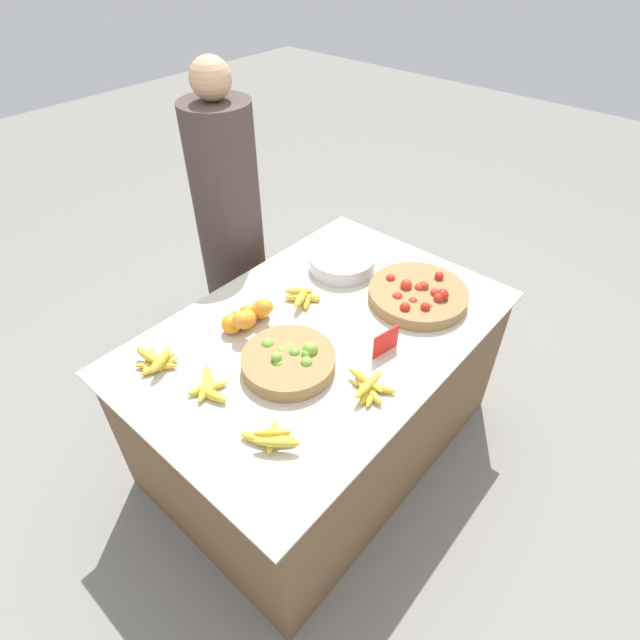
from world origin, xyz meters
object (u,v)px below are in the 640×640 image
object	(u,v)px
price_sign	(386,342)
vendor_person	(232,238)
lime_bowl	(288,361)
tomato_basket	(418,295)
metal_bowl	(342,262)

from	to	relation	value
price_sign	vendor_person	xyz separation A→B (m)	(0.17, 1.08, -0.06)
lime_bowl	tomato_basket	size ratio (longest dim) A/B	0.82
tomato_basket	metal_bowl	bearing A→B (deg)	93.88
lime_bowl	vendor_person	distance (m)	0.99
tomato_basket	vendor_person	size ratio (longest dim) A/B	0.27
lime_bowl	metal_bowl	world-z (taller)	lime_bowl
metal_bowl	price_sign	world-z (taller)	price_sign
lime_bowl	tomato_basket	distance (m)	0.67
metal_bowl	vendor_person	bearing A→B (deg)	104.11
lime_bowl	price_sign	world-z (taller)	price_sign
metal_bowl	vendor_person	world-z (taller)	vendor_person
lime_bowl	metal_bowl	size ratio (longest dim) A/B	1.14
lime_bowl	vendor_person	bearing A→B (deg)	61.15
lime_bowl	tomato_basket	bearing A→B (deg)	-12.22
tomato_basket	lime_bowl	bearing A→B (deg)	167.78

